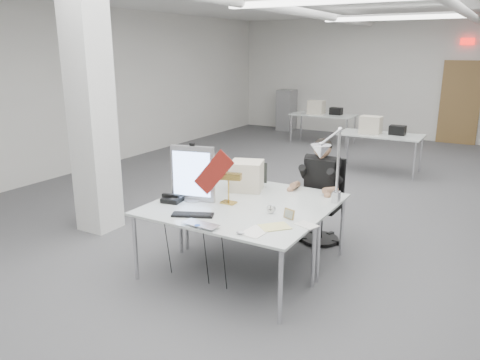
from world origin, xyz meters
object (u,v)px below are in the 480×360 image
object	(u,v)px
desk_main	(223,216)
seated_person	(321,174)
architect_lamp	(330,164)
office_chair	(321,199)
monitor	(193,174)
desk_phone	(172,200)
laptop	(197,227)
bankers_lamp	(228,187)
beige_monitor	(247,176)

from	to	relation	value
desk_main	seated_person	size ratio (longest dim) A/B	2.25
architect_lamp	office_chair	bearing A→B (deg)	112.64
monitor	desk_phone	world-z (taller)	monitor
monitor	desk_phone	xyz separation A→B (m)	(-0.17, -0.16, -0.28)
monitor	laptop	bearing A→B (deg)	-65.05
seated_person	architect_lamp	size ratio (longest dim) A/B	0.83
seated_person	laptop	world-z (taller)	seated_person
desk_phone	desk_main	bearing A→B (deg)	-16.35
bankers_lamp	desk_phone	distance (m)	0.64
bankers_lamp	architect_lamp	size ratio (longest dim) A/B	0.38
office_chair	beige_monitor	world-z (taller)	office_chair
monitor	architect_lamp	bearing A→B (deg)	5.93
laptop	architect_lamp	distance (m)	1.51
beige_monitor	architect_lamp	bearing A→B (deg)	-27.43
desk_main	monitor	size ratio (longest dim) A/B	2.94
monitor	laptop	distance (m)	0.89
seated_person	monitor	world-z (taller)	monitor
laptop	beige_monitor	world-z (taller)	beige_monitor
office_chair	bankers_lamp	size ratio (longest dim) A/B	3.06
office_chair	seated_person	bearing A→B (deg)	-90.77
laptop	beige_monitor	xyz separation A→B (m)	(-0.21, 1.31, 0.16)
monitor	desk_phone	size ratio (longest dim) A/B	3.04
bankers_lamp	monitor	bearing A→B (deg)	178.42
bankers_lamp	architect_lamp	world-z (taller)	architect_lamp
desk_main	desk_phone	size ratio (longest dim) A/B	8.92
desk_main	architect_lamp	distance (m)	1.22
laptop	bankers_lamp	world-z (taller)	bankers_lamp
office_chair	laptop	size ratio (longest dim) A/B	3.10
monitor	beige_monitor	bearing A→B (deg)	51.34
desk_phone	office_chair	bearing A→B (deg)	41.77
laptop	bankers_lamp	xyz separation A→B (m)	(-0.13, 0.77, 0.17)
office_chair	bankers_lamp	world-z (taller)	office_chair
office_chair	laptop	xyz separation A→B (m)	(-0.49, -1.98, 0.20)
bankers_lamp	architect_lamp	xyz separation A→B (m)	(1.00, 0.37, 0.30)
beige_monitor	office_chair	bearing A→B (deg)	25.13
seated_person	laptop	distance (m)	1.99
desk_phone	architect_lamp	xyz separation A→B (m)	(1.56, 0.64, 0.46)
desk_main	architect_lamp	size ratio (longest dim) A/B	1.86
laptop	bankers_lamp	distance (m)	0.80
monitor	office_chair	bearing A→B (deg)	39.36
desk_phone	architect_lamp	size ratio (longest dim) A/B	0.21
laptop	desk_phone	world-z (taller)	desk_phone
beige_monitor	desk_phone	bearing A→B (deg)	-139.12
office_chair	architect_lamp	distance (m)	1.13
desk_phone	bankers_lamp	bearing A→B (deg)	16.12
monitor	architect_lamp	size ratio (longest dim) A/B	0.63
seated_person	beige_monitor	xyz separation A→B (m)	(-0.70, -0.62, 0.03)
seated_person	monitor	xyz separation A→B (m)	(-1.01, -1.26, 0.16)
seated_person	architect_lamp	world-z (taller)	architect_lamp
office_chair	architect_lamp	xyz separation A→B (m)	(0.38, -0.84, 0.67)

